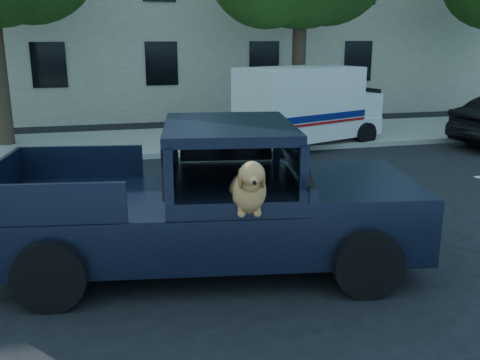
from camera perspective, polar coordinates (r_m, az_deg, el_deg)
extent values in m
plane|color=black|center=(7.80, -4.61, -9.38)|extent=(120.00, 120.00, 0.00)
cube|color=gray|center=(16.55, -9.97, 3.98)|extent=(60.00, 4.00, 0.15)
cylinder|color=#332619|center=(17.73, 6.26, 11.78)|extent=(0.44, 0.44, 4.40)
cube|color=beige|center=(23.90, -4.37, 18.22)|extent=(26.00, 6.00, 9.00)
cube|color=black|center=(7.65, -3.28, -4.16)|extent=(6.09, 3.12, 0.74)
cube|color=black|center=(7.85, 11.94, -0.47)|extent=(2.01, 2.47, 0.18)
cube|color=black|center=(7.34, -1.24, 5.58)|extent=(2.05, 2.39, 0.13)
cube|color=black|center=(7.53, 5.67, 2.72)|extent=(0.58, 1.94, 0.63)
cube|color=black|center=(7.14, 0.88, -3.78)|extent=(0.70, 0.70, 0.42)
cube|color=black|center=(6.25, 7.88, -1.77)|extent=(0.12, 0.07, 0.18)
cube|color=silver|center=(16.17, 7.31, 5.57)|extent=(4.68, 3.30, 0.51)
cube|color=silver|center=(15.77, 6.32, 9.08)|extent=(3.92, 3.02, 1.53)
cube|color=silver|center=(17.24, 11.59, 8.03)|extent=(1.52, 2.08, 0.71)
cube|color=#0B1556|center=(15.12, 8.68, 6.60)|extent=(3.25, 1.23, 0.18)
cube|color=#9E0F0F|center=(15.15, 8.66, 5.99)|extent=(3.25, 1.23, 0.07)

